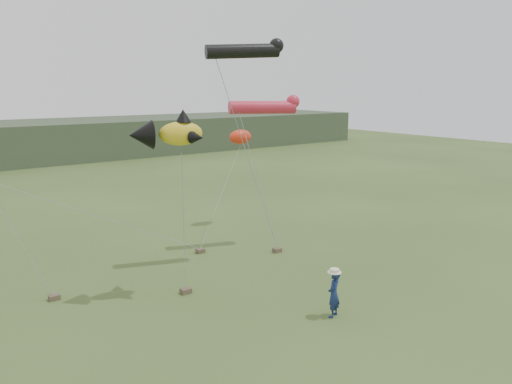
% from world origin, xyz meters
% --- Properties ---
extents(ground, '(120.00, 120.00, 0.00)m').
position_xyz_m(ground, '(0.00, 0.00, 0.00)').
color(ground, '#385123').
rests_on(ground, ground).
extents(festival_attendant, '(0.69, 0.58, 1.61)m').
position_xyz_m(festival_attendant, '(2.10, -0.41, 0.81)').
color(festival_attendant, navy).
rests_on(festival_attendant, ground).
extents(sandbag_anchors, '(13.83, 5.65, 0.19)m').
position_xyz_m(sandbag_anchors, '(-1.61, 5.52, 0.10)').
color(sandbag_anchors, brown).
rests_on(sandbag_anchors, ground).
extents(fish_kite, '(2.73, 1.82, 1.37)m').
position_xyz_m(fish_kite, '(-1.42, 4.51, 6.04)').
color(fish_kite, gold).
rests_on(fish_kite, ground).
extents(tube_kites, '(5.40, 3.03, 3.25)m').
position_xyz_m(tube_kites, '(4.27, 6.61, 7.87)').
color(tube_kites, black).
rests_on(tube_kites, ground).
extents(misc_kites, '(13.86, 3.73, 1.85)m').
position_xyz_m(misc_kites, '(0.57, 12.61, 4.52)').
color(misc_kites, red).
rests_on(misc_kites, ground).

